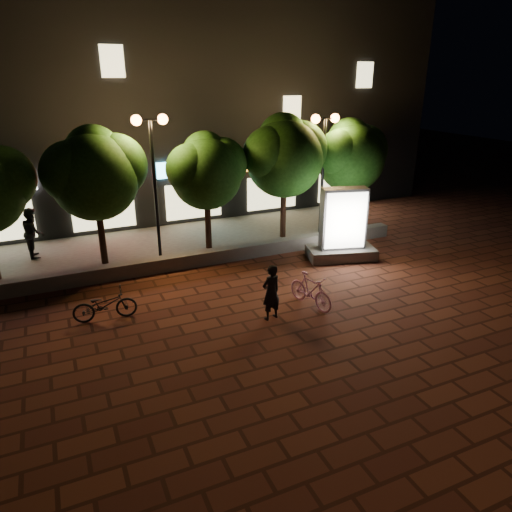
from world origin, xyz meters
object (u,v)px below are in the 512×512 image
tree_right (285,154)px  street_lamp_left (152,151)px  rider (271,292)px  ad_kiosk (342,231)px  scooter_pink (311,291)px  tree_mid (207,169)px  pedestrian (33,232)px  tree_far_right (351,153)px  tree_left (95,171)px  street_lamp_right (324,144)px  scooter_parked (105,305)px

tree_right → street_lamp_left: bearing=-177.2°
tree_right → rider: 7.62m
ad_kiosk → rider: 5.49m
scooter_pink → tree_mid: bearing=86.9°
pedestrian → rider: bearing=-144.5°
tree_mid → tree_right: (3.31, 0.00, 0.35)m
tree_far_right → pedestrian: bearing=172.4°
street_lamp_left → scooter_pink: bearing=-60.6°
tree_left → street_lamp_right: 8.96m
street_lamp_left → street_lamp_right: (7.00, 0.00, -0.13)m
tree_left → tree_right: bearing=0.0°
tree_right → pedestrian: size_ratio=2.68×
tree_right → street_lamp_right: 1.70m
tree_left → rider: size_ratio=2.97×
tree_left → tree_mid: 4.00m
tree_far_right → street_lamp_left: size_ratio=0.92×
tree_left → street_lamp_left: street_lamp_left is taller
street_lamp_left → tree_left: bearing=172.3°
tree_mid → pedestrian: 6.89m
pedestrian → street_lamp_right: bearing=-102.0°
tree_right → pedestrian: bearing=170.0°
street_lamp_left → rider: street_lamp_left is taller
tree_mid → street_lamp_left: 2.22m
tree_far_right → scooter_parked: size_ratio=2.71×
scooter_pink → pedestrian: size_ratio=0.90×
street_lamp_left → street_lamp_right: bearing=0.0°
tree_mid → scooter_parked: (-4.56, -4.28, -2.76)m
tree_far_right → rider: bearing=-137.7°
tree_left → scooter_pink: 8.39m
tree_right → tree_far_right: size_ratio=1.06×
tree_mid → tree_far_right: 6.50m
tree_left → tree_right: size_ratio=0.97×
scooter_pink → tree_far_right: bearing=33.9°
street_lamp_right → scooter_parked: size_ratio=2.84×
street_lamp_left → rider: (1.79, -5.89, -3.20)m
street_lamp_right → ad_kiosk: 3.98m
tree_mid → rider: 6.61m
street_lamp_right → street_lamp_left: bearing=180.0°
street_lamp_right → scooter_pink: 7.62m
tree_far_right → pedestrian: tree_far_right is taller
tree_far_right → street_lamp_right: bearing=-170.4°
tree_left → pedestrian: bearing=143.6°
tree_left → tree_far_right: tree_left is taller
tree_left → street_lamp_right: street_lamp_right is taller
scooter_parked → rider: bearing=-107.8°
tree_mid → scooter_parked: bearing=-136.8°
ad_kiosk → rider: bearing=-144.8°
tree_right → scooter_parked: 9.48m
tree_far_right → pedestrian: (-12.81, 1.70, -2.34)m
tree_far_right → pedestrian: size_ratio=2.52×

